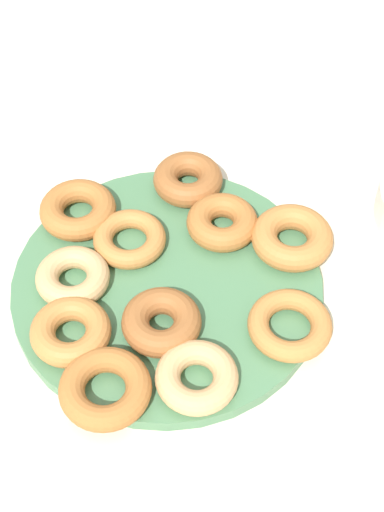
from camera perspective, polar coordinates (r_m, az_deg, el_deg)
ground_plane at (r=0.87m, az=-1.81°, el=-2.51°), size 2.40×2.40×0.00m
donut_plate at (r=0.87m, az=-1.82°, el=-2.19°), size 0.34×0.34×0.02m
donut_0 at (r=0.81m, az=-2.25°, el=-4.85°), size 0.12×0.12×0.03m
donut_1 at (r=0.89m, az=-4.59°, el=1.26°), size 0.11×0.11×0.02m
donut_2 at (r=0.86m, az=-8.73°, el=-1.54°), size 0.11×0.11×0.03m
donut_3 at (r=0.90m, az=2.22°, el=2.48°), size 0.11×0.11×0.03m
donut_4 at (r=0.82m, az=7.18°, el=-5.04°), size 0.10×0.10×0.02m
donut_5 at (r=0.92m, az=-8.35°, el=3.36°), size 0.12×0.12×0.03m
donut_6 at (r=0.78m, az=-6.37°, el=-9.62°), size 0.11×0.11×0.03m
donut_7 at (r=0.78m, az=0.35°, el=-8.87°), size 0.11×0.11×0.03m
donut_8 at (r=0.89m, az=7.35°, el=1.34°), size 0.11×0.11×0.03m
donut_9 at (r=0.82m, az=-8.88°, el=-5.48°), size 0.11×0.11×0.03m
donut_10 at (r=0.94m, az=-0.30°, el=5.63°), size 0.11×0.11×0.03m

